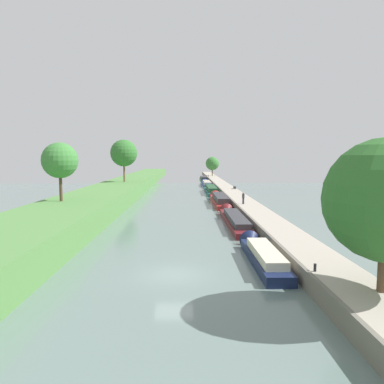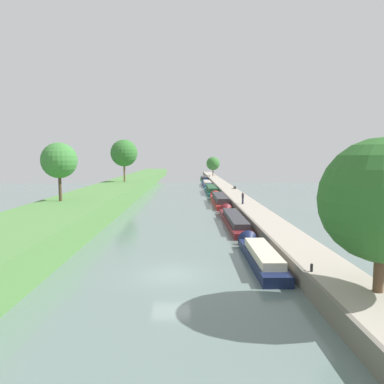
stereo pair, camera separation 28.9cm
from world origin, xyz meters
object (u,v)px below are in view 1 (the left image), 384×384
Objects in this scene: narrowboat_teal at (211,190)px; mooring_bollard_near at (315,268)px; narrowboat_blue at (207,184)px; mooring_bollard_far at (209,176)px; park_bench at (235,187)px; narrowboat_navy at (262,254)px; narrowboat_green at (204,179)px; person_walking at (243,198)px; narrowboat_maroon at (234,219)px; narrowboat_red at (219,199)px.

narrowboat_teal is 37.89× the size of mooring_bollard_near.
mooring_bollard_near is (2.06, -56.19, 0.77)m from narrowboat_teal.
narrowboat_blue is 22.22m from mooring_bollard_far.
narrowboat_blue is 22.31m from park_bench.
narrowboat_navy is 0.66× the size of narrowboat_blue.
narrowboat_green is 38.37m from park_bench.
narrowboat_teal is 10.27× the size of person_walking.
person_walking is (2.49, -61.64, 1.38)m from narrowboat_green.
narrowboat_blue is at bearing 89.62° from narrowboat_teal.
narrowboat_maroon is 10.03× the size of person_walking.
park_bench is at bearing -78.37° from narrowboat_blue.
person_walking is at bearing -86.86° from narrowboat_blue.
narrowboat_teal is (-0.19, 17.58, -0.03)m from narrowboat_red.
narrowboat_green reaches higher than narrowboat_navy.
narrowboat_teal is at bearing -90.20° from narrowboat_green.
narrowboat_teal is 11.37× the size of park_bench.
park_bench is (2.55, 52.66, 0.12)m from mooring_bollard_near.
person_walking is 23.64m from park_bench.
mooring_bollard_far reaches higher than narrowboat_red.
mooring_bollard_far is (-0.54, 67.49, -0.65)m from person_walking.
mooring_bollard_near is (1.81, -20.78, 0.87)m from narrowboat_maroon.
narrowboat_green is 61.71m from person_walking.
narrowboat_green reaches higher than narrowboat_teal.
mooring_bollard_far is at bearing 90.46° from person_walking.
narrowboat_blue is at bearing -90.00° from narrowboat_green.
narrowboat_maroon is at bearing -89.59° from narrowboat_teal.
person_walking is 3.69× the size of mooring_bollard_near.
narrowboat_red is at bearing -107.49° from park_bench.
mooring_bollard_far is (1.94, 5.85, 0.73)m from narrowboat_green.
narrowboat_teal is at bearing 92.10° from mooring_bollard_near.
park_bench reaches higher than narrowboat_red.
mooring_bollard_near is at bearing -88.51° from narrowboat_blue.
narrowboat_green reaches higher than narrowboat_maroon.
narrowboat_green reaches higher than narrowboat_red.
narrowboat_maroon is 53.71m from narrowboat_blue.
narrowboat_maroon is 36.98× the size of mooring_bollard_near.
narrowboat_maroon is 20.88m from mooring_bollard_near.
mooring_bollard_far is at bearing 93.32° from park_bench.
narrowboat_navy is 0.64× the size of narrowboat_teal.
narrowboat_maroon is at bearing -89.86° from narrowboat_blue.
narrowboat_red is at bearing -91.85° from mooring_bollard_far.
mooring_bollard_near is (-0.54, -29.11, -0.65)m from person_walking.
park_bench is (4.43, 14.05, 0.87)m from narrowboat_red.
person_walking reaches higher than narrowboat_teal.
narrowboat_navy is 24.09× the size of mooring_bollard_near.
narrowboat_maroon is 35.41m from narrowboat_teal.
person_walking reaches higher than narrowboat_maroon.
narrowboat_teal is at bearing 95.50° from person_walking.
park_bench reaches higher than mooring_bollard_near.
mooring_bollard_far is 44.02m from park_bench.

